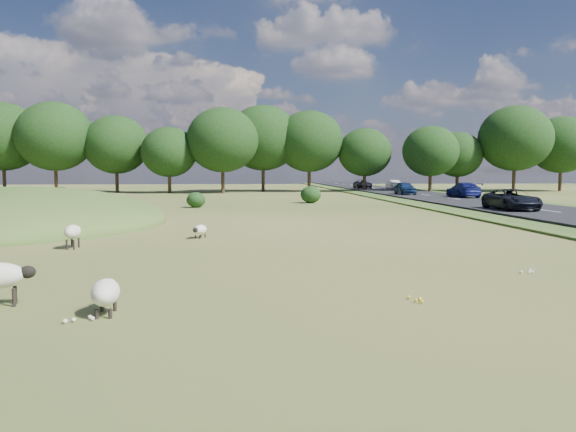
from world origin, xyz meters
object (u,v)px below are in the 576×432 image
Objects in this scene: car_2 at (393,184)px; car_3 at (405,188)px; car_1 at (512,199)px; sheep_0 at (73,232)px; sheep_1 at (200,230)px; sheep_3 at (106,292)px; car_4 at (363,184)px; car_5 at (464,190)px.

car_2 is 18.87m from car_3.
sheep_0 is at bearing -148.47° from car_1.
sheep_3 reaches higher than sheep_1.
car_2 is at bearing -35.71° from car_4.
sheep_3 is 73.10m from car_4.
sheep_1 is 0.25× the size of car_3.
car_4 is at bearing -20.34° from sheep_3.
sheep_1 is 0.21× the size of car_1.
sheep_0 reaches higher than sheep_1.
sheep_3 is 0.28× the size of car_4.
sheep_3 is (3.45, -9.82, -0.16)m from sheep_0.
sheep_3 is at bearing 59.72° from car_5.
sheep_1 is at bearing -56.51° from sheep_0.
sheep_0 is 64.95m from car_4.
car_3 is 7.86m from car_5.
sheep_1 is 0.27× the size of car_2.
sheep_3 is at bearing -130.06° from car_1.
car_5 is at bearing -34.15° from sheep_3.
car_3 is at bearing -26.84° from sheep_3.
sheep_1 is 41.34m from car_3.
car_5 reaches higher than sheep_3.
sheep_0 is 63.99m from car_2.
car_1 reaches higher than sheep_3.
sheep_1 is 0.82× the size of sheep_3.
sheep_0 is 0.24× the size of car_5.
car_5 reaches higher than car_4.
car_4 is (-3.80, 2.73, 0.00)m from car_2.
car_5 is at bearing -61.10° from car_3.
car_3 reaches higher than car_4.
car_3 is 0.82× the size of car_5.
car_5 is at bearing 90.00° from car_2.
sheep_1 is at bearing -8.31° from sheep_3.
car_1 is at bearing -56.88° from sheep_0.
car_2 is 0.76× the size of car_5.
car_3 is (19.75, 36.31, 0.59)m from sheep_1.
car_1 is 1.30× the size of car_2.
car_4 is (20.73, 70.10, 0.43)m from sheep_3.
car_3 reaches higher than car_2.
car_4 is 28.36m from car_5.
car_3 reaches higher than sheep_3.
car_1 is 17.76m from car_5.
car_1 is 0.99× the size of car_5.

